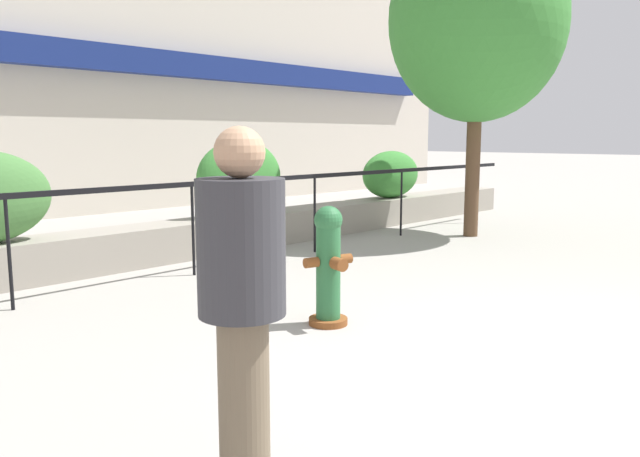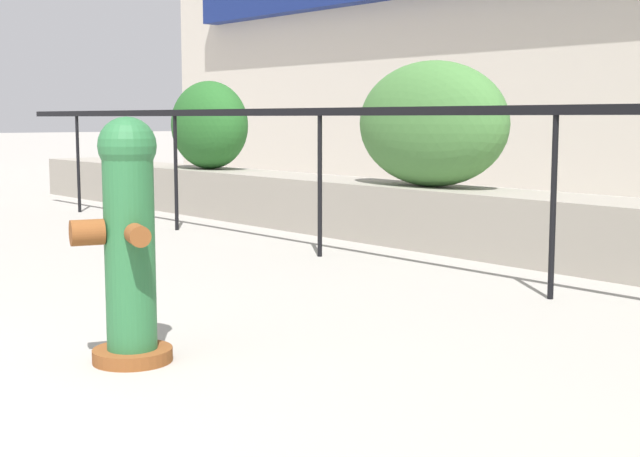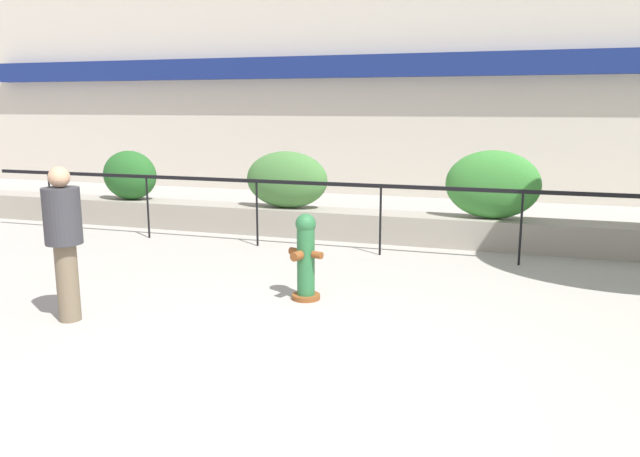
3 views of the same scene
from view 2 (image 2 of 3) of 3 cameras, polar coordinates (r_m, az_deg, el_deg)
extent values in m
cube|color=black|center=(5.40, 14.89, 7.35)|extent=(15.00, 0.05, 0.06)
cylinder|color=black|center=(10.53, -15.22, 4.13)|extent=(0.04, 0.04, 1.15)
cylinder|color=black|center=(8.63, -9.21, 3.69)|extent=(0.04, 0.04, 1.15)
cylinder|color=black|center=(6.88, -0.01, 2.94)|extent=(0.04, 0.04, 1.15)
cylinder|color=black|center=(5.42, 14.71, 1.58)|extent=(0.04, 0.04, 1.15)
ellipsoid|color=#235B23|center=(10.14, -7.13, 6.58)|extent=(1.16, 0.70, 0.98)
ellipsoid|color=#427538|center=(7.53, 7.08, 6.66)|extent=(1.57, 0.70, 1.05)
cylinder|color=brown|center=(4.07, -11.90, -7.92)|extent=(0.44, 0.44, 0.06)
cylinder|color=#286638|center=(3.98, -12.07, -1.58)|extent=(0.27, 0.27, 0.85)
sphere|color=#286638|center=(3.94, -12.24, 5.19)|extent=(0.25, 0.25, 0.25)
cylinder|color=brown|center=(3.94, -14.67, -0.25)|extent=(0.15, 0.17, 0.11)
cylinder|color=brown|center=(4.14, -12.57, 0.16)|extent=(0.15, 0.12, 0.09)
cylinder|color=brown|center=(3.80, -11.60, -0.42)|extent=(0.15, 0.12, 0.09)
camera|label=1|loc=(7.76, -54.57, 8.63)|focal=35.00mm
camera|label=3|loc=(5.46, -120.18, 10.23)|focal=35.00mm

